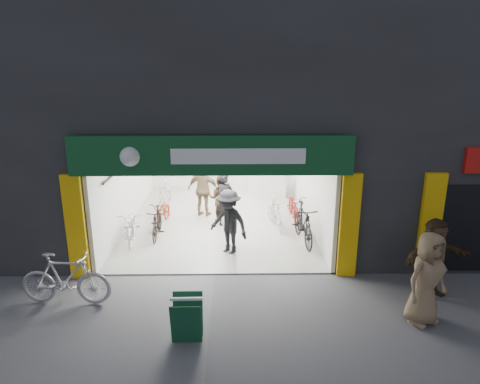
{
  "coord_description": "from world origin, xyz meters",
  "views": [
    {
      "loc": [
        0.5,
        -9.57,
        5.0
      ],
      "look_at": [
        0.66,
        1.5,
        1.7
      ],
      "focal_mm": 32.0,
      "sensor_mm": 36.0,
      "label": 1
    }
  ],
  "objects_px": {
    "parked_bike": "(65,279)",
    "pedestrian_near": "(427,279)",
    "sandwich_board": "(187,318)",
    "bike_right_front": "(303,224)",
    "bike_left_front": "(132,225)"
  },
  "relations": [
    {
      "from": "pedestrian_near",
      "to": "sandwich_board",
      "type": "relative_size",
      "value": 2.2
    },
    {
      "from": "bike_right_front",
      "to": "bike_left_front",
      "type": "bearing_deg",
      "value": 171.67
    },
    {
      "from": "pedestrian_near",
      "to": "bike_left_front",
      "type": "bearing_deg",
      "value": 121.87
    },
    {
      "from": "bike_right_front",
      "to": "sandwich_board",
      "type": "bearing_deg",
      "value": -127.88
    },
    {
      "from": "pedestrian_near",
      "to": "bike_right_front",
      "type": "bearing_deg",
      "value": 87.91
    },
    {
      "from": "parked_bike",
      "to": "pedestrian_near",
      "type": "distance_m",
      "value": 7.47
    },
    {
      "from": "parked_bike",
      "to": "pedestrian_near",
      "type": "bearing_deg",
      "value": -92.29
    },
    {
      "from": "bike_left_front",
      "to": "bike_right_front",
      "type": "xyz_separation_m",
      "value": [
        5.0,
        -0.23,
        0.1
      ]
    },
    {
      "from": "bike_right_front",
      "to": "pedestrian_near",
      "type": "height_order",
      "value": "pedestrian_near"
    },
    {
      "from": "pedestrian_near",
      "to": "sandwich_board",
      "type": "bearing_deg",
      "value": 160.74
    },
    {
      "from": "parked_bike",
      "to": "sandwich_board",
      "type": "xyz_separation_m",
      "value": [
        2.74,
        -1.36,
        -0.11
      ]
    },
    {
      "from": "parked_bike",
      "to": "pedestrian_near",
      "type": "relative_size",
      "value": 1.03
    },
    {
      "from": "bike_right_front",
      "to": "pedestrian_near",
      "type": "distance_m",
      "value": 4.41
    },
    {
      "from": "pedestrian_near",
      "to": "sandwich_board",
      "type": "distance_m",
      "value": 4.73
    },
    {
      "from": "bike_left_front",
      "to": "bike_right_front",
      "type": "distance_m",
      "value": 5.01
    }
  ]
}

